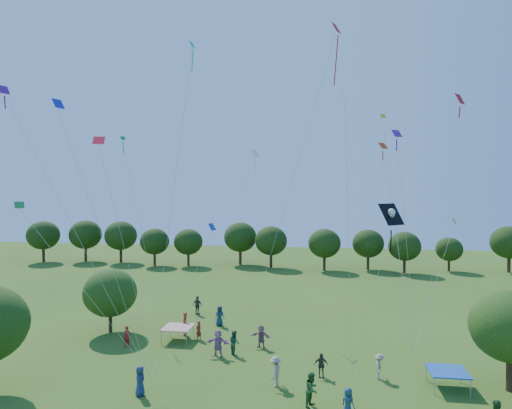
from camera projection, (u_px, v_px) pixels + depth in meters
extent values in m
cylinder|color=#422B19|center=(110.00, 324.00, 37.87)|extent=(0.30, 0.30, 1.45)
ellipsoid|color=#2A4C15|center=(110.00, 293.00, 37.78)|extent=(4.39, 4.39, 3.95)
cylinder|color=#422B19|center=(510.00, 375.00, 26.89)|extent=(0.39, 0.39, 1.88)
ellipsoid|color=#2A4C15|center=(510.00, 326.00, 26.78)|extent=(4.63, 4.63, 4.17)
cylinder|color=#422B19|center=(44.00, 255.00, 74.37)|extent=(0.44, 0.44, 2.15)
ellipsoid|color=#203B11|center=(43.00, 235.00, 74.25)|extent=(5.17, 5.17, 4.65)
cylinder|color=#422B19|center=(86.00, 255.00, 75.05)|extent=(0.45, 0.45, 2.17)
ellipsoid|color=#203B11|center=(85.00, 235.00, 74.94)|extent=(5.22, 5.22, 4.70)
cylinder|color=#422B19|center=(121.00, 256.00, 73.80)|extent=(0.44, 0.44, 2.15)
ellipsoid|color=#203B11|center=(121.00, 236.00, 73.69)|extent=(5.17, 5.17, 4.65)
cylinder|color=#422B19|center=(155.00, 260.00, 70.60)|extent=(0.38, 0.38, 1.87)
ellipsoid|color=#203B11|center=(155.00, 241.00, 70.50)|extent=(4.48, 4.48, 4.03)
cylinder|color=#422B19|center=(188.00, 260.00, 70.45)|extent=(0.38, 0.38, 1.84)
ellipsoid|color=#203B11|center=(188.00, 242.00, 70.35)|extent=(4.42, 4.42, 3.98)
cylinder|color=#422B19|center=(240.00, 258.00, 71.70)|extent=(0.44, 0.44, 2.14)
ellipsoid|color=#203B11|center=(240.00, 237.00, 71.58)|extent=(5.14, 5.14, 4.63)
cylinder|color=#422B19|center=(271.00, 261.00, 68.81)|extent=(0.42, 0.42, 2.03)
ellipsoid|color=#203B11|center=(271.00, 241.00, 68.71)|extent=(4.86, 4.86, 4.37)
cylinder|color=#422B19|center=(324.00, 264.00, 66.56)|extent=(0.40, 0.40, 1.96)
ellipsoid|color=#203B11|center=(324.00, 243.00, 66.45)|extent=(4.71, 4.71, 4.24)
cylinder|color=#422B19|center=(368.00, 263.00, 67.15)|extent=(0.39, 0.39, 1.91)
ellipsoid|color=#203B11|center=(368.00, 244.00, 67.05)|extent=(4.59, 4.59, 4.13)
cylinder|color=#422B19|center=(404.00, 267.00, 64.31)|extent=(0.39, 0.39, 1.89)
ellipsoid|color=#203B11|center=(405.00, 246.00, 64.21)|extent=(4.54, 4.54, 4.08)
cylinder|color=#422B19|center=(449.00, 266.00, 65.86)|extent=(0.33, 0.33, 1.58)
ellipsoid|color=#203B11|center=(449.00, 249.00, 65.78)|extent=(3.80, 3.80, 3.42)
cylinder|color=#422B19|center=(509.00, 265.00, 64.90)|extent=(0.44, 0.44, 2.13)
ellipsoid|color=#203B11|center=(509.00, 242.00, 64.78)|extent=(5.12, 5.12, 4.61)
cube|color=#B93115|center=(178.00, 327.00, 35.80)|extent=(2.20, 2.20, 0.08)
cylinder|color=#999999|center=(161.00, 337.00, 34.97)|extent=(0.05, 0.05, 1.10)
cylinder|color=#999999|center=(186.00, 338.00, 34.68)|extent=(0.05, 0.05, 1.10)
cylinder|color=#999999|center=(170.00, 329.00, 36.95)|extent=(0.05, 0.05, 1.10)
cylinder|color=#999999|center=(194.00, 330.00, 36.66)|extent=(0.05, 0.05, 1.10)
cube|color=blue|center=(448.00, 371.00, 27.19)|extent=(2.20, 2.20, 0.08)
cylinder|color=#999999|center=(434.00, 386.00, 26.36)|extent=(0.05, 0.05, 1.10)
cylinder|color=#999999|center=(471.00, 388.00, 26.07)|extent=(0.05, 0.05, 1.10)
cylinder|color=#999999|center=(426.00, 372.00, 28.34)|extent=(0.05, 0.05, 1.10)
cylinder|color=#999999|center=(460.00, 374.00, 28.05)|extent=(0.05, 0.05, 1.10)
imported|color=navy|center=(140.00, 381.00, 26.30)|extent=(0.79, 0.95, 1.70)
imported|color=maroon|center=(127.00, 337.00, 34.24)|extent=(0.63, 0.44, 1.60)
imported|color=#265A3B|center=(234.00, 342.00, 32.80)|extent=(0.86, 0.97, 1.74)
imported|color=tan|center=(276.00, 371.00, 27.51)|extent=(0.77, 1.27, 1.82)
imported|color=#3F3832|center=(321.00, 365.00, 28.87)|extent=(0.93, 0.47, 1.53)
imported|color=#8B516E|center=(261.00, 336.00, 34.22)|extent=(1.66, 0.92, 1.68)
imported|color=navy|center=(220.00, 316.00, 39.67)|extent=(0.96, 0.88, 1.73)
imported|color=maroon|center=(185.00, 324.00, 36.99)|extent=(0.66, 0.81, 1.87)
imported|color=#2A5E28|center=(312.00, 389.00, 25.00)|extent=(0.83, 1.05, 1.88)
imported|color=#B09C8D|center=(380.00, 367.00, 28.54)|extent=(0.68, 1.12, 1.59)
imported|color=#413A34|center=(198.00, 305.00, 43.19)|extent=(1.13, 0.79, 1.76)
imported|color=#A761A2|center=(218.00, 343.00, 32.47)|extent=(1.80, 0.77, 1.88)
imported|color=navy|center=(348.00, 403.00, 23.79)|extent=(0.85, 0.79, 1.54)
imported|color=maroon|center=(199.00, 331.00, 35.96)|extent=(0.59, 0.66, 1.50)
cube|color=black|center=(391.00, 214.00, 23.31)|extent=(1.40, 1.37, 1.09)
cube|color=black|center=(391.00, 241.00, 23.41)|extent=(0.07, 0.27, 1.18)
sphere|color=white|center=(391.00, 212.00, 23.25)|extent=(0.40, 0.40, 0.40)
cylinder|color=white|center=(391.00, 218.00, 23.26)|extent=(0.28, 0.55, 0.35)
cylinder|color=white|center=(391.00, 218.00, 23.26)|extent=(0.28, 0.55, 0.35)
cylinder|color=beige|center=(370.00, 304.00, 24.75)|extent=(1.80, 2.31, 8.81)
cube|color=red|center=(336.00, 28.00, 28.05)|extent=(0.67, 0.85, 0.66)
cube|color=red|center=(336.00, 61.00, 28.17)|extent=(0.28, 0.62, 2.94)
cylinder|color=beige|center=(288.00, 197.00, 28.60)|extent=(5.92, 0.51, 20.23)
cube|color=red|center=(460.00, 99.00, 27.89)|extent=(0.73, 0.79, 0.66)
cube|color=red|center=(459.00, 113.00, 27.96)|extent=(0.08, 0.17, 0.71)
cylinder|color=beige|center=(439.00, 232.00, 28.43)|extent=(2.20, 0.21, 15.84)
cube|color=#F13E0C|center=(383.00, 146.00, 28.48)|extent=(0.64, 0.62, 0.41)
cube|color=#F13E0C|center=(383.00, 156.00, 28.55)|extent=(0.07, 0.15, 0.60)
cylinder|color=beige|center=(399.00, 254.00, 28.69)|extent=(2.09, 0.27, 13.11)
cube|color=#C2C811|center=(383.00, 116.00, 32.44)|extent=(0.44, 0.37, 0.30)
cylinder|color=beige|center=(396.00, 230.00, 30.83)|extent=(1.48, 3.64, 15.68)
cube|color=#188649|center=(123.00, 138.00, 43.60)|extent=(0.48, 0.49, 0.35)
cube|color=#188649|center=(123.00, 148.00, 43.68)|extent=(0.07, 0.28, 1.25)
cylinder|color=beige|center=(139.00, 221.00, 42.14)|extent=(4.37, 2.90, 15.32)
cube|color=#1424CF|center=(58.00, 104.00, 23.45)|extent=(0.48, 0.65, 0.50)
cylinder|color=beige|center=(106.00, 249.00, 24.56)|extent=(3.93, 2.30, 14.79)
cube|color=#6A1999|center=(397.00, 133.00, 26.54)|extent=(0.65, 0.59, 0.44)
cube|color=#6A1999|center=(397.00, 145.00, 26.62)|extent=(0.09, 0.16, 0.65)
cylinder|color=beige|center=(407.00, 252.00, 27.61)|extent=(1.70, 1.92, 13.64)
cube|color=white|center=(255.00, 153.00, 42.66)|extent=(0.73, 0.84, 0.62)
cube|color=white|center=(255.00, 165.00, 42.75)|extent=(0.13, 0.30, 1.33)
cylinder|color=beige|center=(228.00, 232.00, 40.14)|extent=(3.98, 6.20, 13.68)
cube|color=#0ED4A8|center=(192.00, 44.00, 27.20)|extent=(0.30, 0.46, 0.39)
cube|color=#0ED4A8|center=(192.00, 61.00, 27.29)|extent=(0.21, 0.28, 1.32)
cylinder|color=beige|center=(171.00, 208.00, 26.47)|extent=(1.88, 2.47, 19.09)
cube|color=red|center=(99.00, 140.00, 30.01)|extent=(0.86, 0.71, 0.55)
cylinder|color=beige|center=(125.00, 252.00, 27.94)|extent=(5.32, 3.93, 13.53)
cube|color=#FFA90D|center=(345.00, 98.00, 22.26)|extent=(0.39, 0.50, 0.35)
cylinder|color=beige|center=(349.00, 250.00, 23.87)|extent=(0.68, 2.83, 14.89)
cube|color=gold|center=(454.00, 221.00, 34.35)|extent=(0.47, 0.59, 0.46)
cylinder|color=beige|center=(435.00, 284.00, 31.65)|extent=(4.20, 6.40, 8.01)
cube|color=#167C32|center=(19.00, 205.00, 24.75)|extent=(0.59, 0.57, 0.36)
cylinder|color=beige|center=(87.00, 294.00, 25.25)|extent=(6.87, 1.68, 9.57)
cube|color=#133DC3|center=(212.00, 227.00, 24.18)|extent=(0.37, 0.48, 0.37)
cylinder|color=beige|center=(183.00, 305.00, 25.14)|extent=(3.65, 1.13, 8.45)
cube|color=#6C178E|center=(4.00, 90.00, 23.17)|extent=(0.44, 0.56, 0.44)
cube|color=#6C178E|center=(5.00, 102.00, 23.24)|extent=(0.11, 0.16, 0.62)
cylinder|color=beige|center=(81.00, 243.00, 24.62)|extent=(6.33, 3.31, 15.48)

